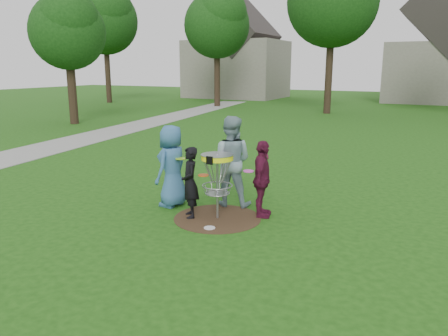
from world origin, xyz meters
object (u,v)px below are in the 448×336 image
at_px(player_maroon, 262,179).
at_px(disc_golf_basket, 217,170).
at_px(player_black, 190,183).
at_px(player_grey, 230,161).
at_px(player_blue, 172,166).

distance_m(player_maroon, disc_golf_basket, 0.95).
distance_m(player_black, player_grey, 1.20).
distance_m(player_black, player_maroon, 1.47).
distance_m(player_blue, player_grey, 1.29).
distance_m(player_blue, player_maroon, 2.06).
height_order(player_black, player_maroon, player_maroon).
bearing_deg(player_maroon, player_grey, 51.87).
bearing_deg(disc_golf_basket, player_maroon, 34.67).
bearing_deg(player_blue, player_grey, 122.31).
height_order(player_black, disc_golf_basket, player_black).
xyz_separation_m(player_black, disc_golf_basket, (0.54, 0.17, 0.28)).
height_order(player_grey, player_maroon, player_grey).
bearing_deg(player_black, player_maroon, 78.30).
distance_m(player_grey, disc_golf_basket, 0.95).
height_order(player_blue, disc_golf_basket, player_blue).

